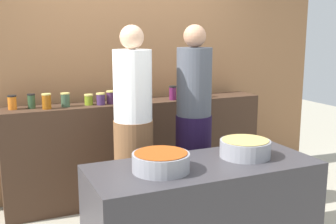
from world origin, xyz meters
The scene contains 18 objects.
storefront_wall centered at (0.00, 1.45, 1.50)m, with size 4.80×0.12×3.00m, color #976843.
display_shelf centered at (0.00, 1.10, 0.51)m, with size 2.70×0.36×1.03m, color #402B1D.
prep_table centered at (0.00, -0.30, 0.39)m, with size 1.70×0.70×0.78m, color #363438.
preserve_jar_0 centered at (-1.21, 1.13, 1.09)m, with size 0.08×0.08×0.13m.
preserve_jar_1 centered at (-1.04, 1.12, 1.10)m, with size 0.07×0.07×0.13m.
preserve_jar_2 centered at (-0.91, 1.04, 1.10)m, with size 0.09×0.09×0.14m.
preserve_jar_3 centered at (-0.74, 1.08, 1.10)m, with size 0.09×0.09×0.13m.
preserve_jar_4 centered at (-0.51, 1.09, 1.08)m, with size 0.08×0.08×0.11m.
preserve_jar_5 centered at (-0.41, 1.05, 1.09)m, with size 0.09×0.09×0.12m.
preserve_jar_6 centered at (-0.30, 1.07, 1.09)m, with size 0.09×0.09×0.13m.
preserve_jar_7 centered at (-0.07, 1.07, 1.10)m, with size 0.09×0.09×0.15m.
preserve_jar_8 centered at (0.35, 1.03, 1.10)m, with size 0.08×0.08×0.15m.
preserve_jar_9 centered at (0.49, 1.06, 1.10)m, with size 0.08×0.08×0.13m.
preserve_jar_10 centered at (0.72, 1.05, 1.10)m, with size 0.08×0.08×0.13m.
cooking_pot_left centered at (-0.35, -0.32, 0.85)m, with size 0.40×0.40×0.13m.
cooking_pot_center centered at (0.37, -0.27, 0.85)m, with size 0.39×0.39×0.14m.
cook_with_tongs centered at (-0.28, 0.45, 0.82)m, with size 0.34×0.34×1.78m.
cook_in_cap centered at (0.28, 0.42, 0.82)m, with size 0.33×0.33×1.79m.
Camera 1 is at (-1.41, -2.84, 1.74)m, focal length 44.32 mm.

